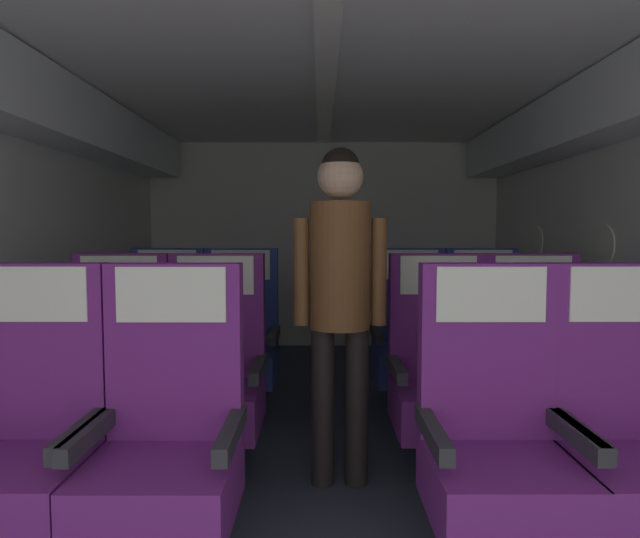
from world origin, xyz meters
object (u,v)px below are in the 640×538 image
object	(u,v)px
seat_b_right_window	(438,378)
seat_c_left_aisle	(237,343)
seat_b_left_window	(112,379)
seat_c_right_window	(408,342)
seat_c_left_window	(162,343)
seat_a_right_aisle	(630,443)
seat_b_left_aisle	(211,379)
seat_a_right_window	(493,444)
seat_b_right_aisle	(535,378)
seat_a_left_aisle	(164,445)
seat_c_right_aisle	(483,343)
seat_a_left_window	(20,444)
flight_attendant	(338,280)

from	to	relation	value
seat_b_right_window	seat_c_left_aisle	size ratio (longest dim) A/B	1.00
seat_b_left_window	seat_c_right_window	distance (m)	1.88
seat_c_right_window	seat_c_left_window	bearing A→B (deg)	-179.95
seat_c_right_window	seat_a_right_aisle	bearing A→B (deg)	-74.42
seat_b_right_window	seat_b_left_aisle	bearing A→B (deg)	-179.65
seat_a_right_window	seat_c_left_aisle	distance (m)	2.09
seat_b_right_window	seat_c_left_aisle	distance (m)	1.45
seat_b_right_window	seat_b_right_aisle	bearing A→B (deg)	0.48
seat_a_left_aisle	seat_b_left_aisle	xyz separation A→B (m)	(-0.00, 0.87, 0.00)
seat_a_right_aisle	seat_b_right_aisle	distance (m)	0.87
seat_b_right_aisle	seat_c_left_aisle	distance (m)	1.86
seat_b_right_window	seat_c_right_aisle	world-z (taller)	same
seat_a_left_aisle	seat_c_left_window	xyz separation A→B (m)	(-0.51, 1.78, 0.00)
seat_a_left_window	seat_b_left_window	bearing A→B (deg)	90.08
seat_b_right_aisle	seat_c_left_aisle	bearing A→B (deg)	152.07
seat_b_right_window	flight_attendant	distance (m)	0.76
seat_b_left_aisle	seat_c_right_aisle	distance (m)	1.87
seat_a_right_aisle	seat_a_right_window	bearing A→B (deg)	-179.45
seat_a_right_aisle	flight_attendant	distance (m)	1.31
seat_a_left_aisle	seat_c_right_window	distance (m)	2.11
seat_a_right_window	seat_b_left_window	xyz separation A→B (m)	(-1.66, 0.87, 0.00)
seat_a_right_aisle	seat_a_left_aisle	bearing A→B (deg)	-179.60
seat_a_right_aisle	seat_c_left_aisle	distance (m)	2.39
seat_b_right_aisle	flight_attendant	distance (m)	1.16
seat_c_right_aisle	seat_b_left_window	bearing A→B (deg)	-157.45
seat_a_right_window	seat_c_left_aisle	size ratio (longest dim) A/B	1.00
seat_a_left_aisle	seat_c_right_aisle	size ratio (longest dim) A/B	1.00
seat_a_right_aisle	seat_c_right_window	world-z (taller)	same
seat_a_left_window	seat_c_right_aisle	xyz separation A→B (m)	(2.14, 1.75, 0.00)
flight_attendant	seat_c_left_aisle	bearing A→B (deg)	138.86
seat_a_right_aisle	flight_attendant	world-z (taller)	flight_attendant
seat_a_left_aisle	seat_a_right_window	world-z (taller)	same
seat_a_left_window	seat_c_left_aisle	distance (m)	1.81
seat_b_left_aisle	flight_attendant	bearing A→B (deg)	-17.61
seat_b_left_window	seat_b_right_aisle	distance (m)	2.15
seat_c_right_window	seat_a_left_aisle	bearing A→B (deg)	-122.72
seat_c_left_window	seat_c_right_aisle	world-z (taller)	same
seat_a_right_window	seat_b_right_aisle	bearing A→B (deg)	60.77
seat_c_left_aisle	seat_b_right_window	bearing A→B (deg)	-37.27
seat_b_left_window	seat_c_left_aisle	bearing A→B (deg)	60.24
seat_a_left_window	seat_c_left_window	distance (m)	1.76
seat_c_right_aisle	seat_c_left_window	bearing A→B (deg)	179.72
seat_c_right_aisle	seat_b_right_window	bearing A→B (deg)	-119.09
seat_b_left_aisle	seat_b_right_aisle	xyz separation A→B (m)	(1.65, 0.01, 0.00)
seat_b_left_aisle	seat_c_left_window	size ratio (longest dim) A/B	1.00
seat_b_left_aisle	seat_b_right_window	world-z (taller)	same
seat_b_left_window	seat_b_right_window	xyz separation A→B (m)	(1.65, 0.00, 0.00)
seat_a_left_aisle	seat_c_right_window	size ratio (longest dim) A/B	1.00
seat_b_left_aisle	seat_c_right_window	distance (m)	1.46
seat_a_right_window	flight_attendant	distance (m)	0.99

